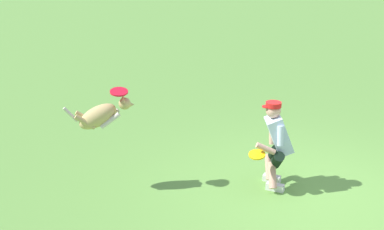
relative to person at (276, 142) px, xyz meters
The scene contains 5 objects.
ground_plane 0.93m from the person, behind, with size 60.00×60.00×0.00m, color #609640.
person is the anchor object (origin of this frame).
dog 2.50m from the person, 26.17° to the left, with size 0.84×0.63×0.53m.
frisbee_flying 2.33m from the person, 25.46° to the left, with size 0.25×0.25×0.02m, color red.
frisbee_held 0.40m from the person, 65.19° to the left, with size 0.23×0.23×0.02m, color yellow.
Camera 1 is at (-1.25, 6.69, 3.55)m, focal length 48.97 mm.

